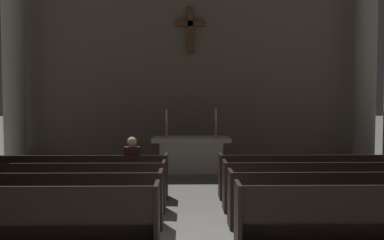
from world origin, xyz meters
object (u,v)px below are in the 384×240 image
Objects in this scene: pew_left_row_1 at (13,217)px; pew_left_row_2 at (38,199)px; pew_right_row_1 at (379,215)px; column_right_fourth at (366,50)px; pew_left_row_3 at (56,187)px; pew_right_row_3 at (331,186)px; candlestick_left at (167,128)px; column_left_fourth at (13,49)px; pew_right_row_2 at (352,198)px; pew_right_row_4 at (315,176)px; altar at (191,154)px; candlestick_right at (216,128)px; lone_worshipper at (133,166)px; pew_left_row_4 at (70,176)px.

pew_left_row_2 is (0.00, 1.01, 0.00)m from pew_left_row_1.
column_right_fourth is (2.81, 7.25, 3.12)m from pew_right_row_1.
pew_left_row_3 is 1.00× the size of pew_right_row_3.
column_left_fourth is at bearing 166.52° from candlestick_left.
pew_left_row_1 is 1.01m from pew_left_row_2.
pew_right_row_2 is 7.53m from column_right_fourth.
pew_right_row_1 is 1.00× the size of pew_right_row_4.
pew_right_row_1 is (5.20, -2.01, 0.00)m from pew_left_row_3.
candlestick_left reaches higher than pew_left_row_2.
pew_right_row_2 is 1.00× the size of pew_right_row_4.
pew_left_row_2 is at bearing -158.86° from pew_right_row_4.
altar reaches higher than pew_right_row_3.
pew_right_row_4 is 5.16× the size of candlestick_right.
altar is at bearing 67.15° from lone_worshipper.
column_right_fourth is (2.81, 6.24, 3.12)m from pew_right_row_2.
altar is at bearing 116.96° from pew_right_row_2.
pew_left_row_3 is 0.56× the size of column_right_fourth.
pew_right_row_3 is 10.07m from column_left_fourth.
altar reaches higher than pew_left_row_2.
pew_right_row_1 is at bearing -90.00° from pew_right_row_4.
pew_left_row_4 is 0.56× the size of column_right_fourth.
pew_left_row_1 is 3.02m from pew_left_row_4.
candlestick_left is (1.90, 6.12, 0.79)m from pew_left_row_1.
pew_left_row_4 is at bearing 169.06° from pew_right_row_3.
pew_right_row_2 is at bearing -27.78° from lone_worshipper.
pew_right_row_3 is 5.16× the size of candlestick_left.
column_left_fourth is at bearing 137.87° from pew_right_row_1.
candlestick_right is (3.30, 4.11, 0.79)m from pew_left_row_3.
pew_left_row_1 is 1.00× the size of pew_right_row_1.
altar is at bearing -11.79° from column_left_fourth.
altar is at bearing 113.03° from pew_right_row_1.
pew_left_row_3 is at bearing -90.00° from pew_left_row_4.
candlestick_right is at bearing 57.16° from pew_left_row_2.
altar reaches higher than pew_left_row_1.
lone_worshipper is (-1.29, -3.06, 0.16)m from altar.
pew_left_row_1 is 5.58m from pew_right_row_3.
column_left_fourth is 6.64m from candlestick_right.
pew_right_row_2 is at bearing -63.04° from altar.
pew_right_row_3 is (0.00, 1.01, 0.00)m from pew_right_row_2.
column_right_fourth reaches higher than pew_right_row_2.
pew_left_row_2 and pew_right_row_2 have the same top height.
pew_left_row_1 is at bearing -90.00° from pew_left_row_4.
pew_right_row_4 is at bearing -123.62° from column_right_fourth.
altar is at bearing 66.97° from pew_left_row_1.
lone_worshipper is at bearing 152.22° from pew_right_row_2.
pew_right_row_3 is 5.33m from candlestick_left.
column_left_fourth is at bearing 111.21° from pew_left_row_1.
candlestick_left is (1.90, 5.11, 0.79)m from pew_left_row_2.
pew_right_row_1 is at bearing -72.74° from candlestick_right.
pew_right_row_1 is at bearing 0.00° from pew_left_row_1.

